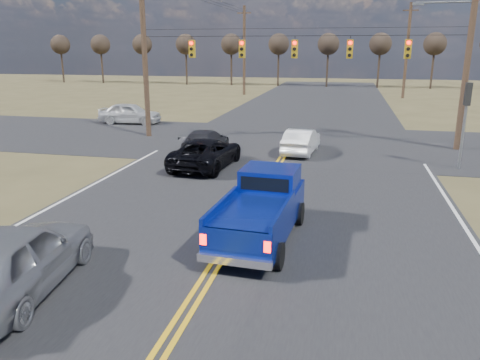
% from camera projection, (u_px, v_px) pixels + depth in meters
% --- Properties ---
extents(ground, '(160.00, 160.00, 0.00)m').
position_uv_depth(ground, '(198.00, 293.00, 10.57)').
color(ground, brown).
rests_on(ground, ground).
extents(road_main, '(14.00, 120.00, 0.02)m').
position_uv_depth(road_main, '(270.00, 178.00, 19.95)').
color(road_main, '#28282B').
rests_on(road_main, ground).
extents(road_cross, '(120.00, 12.00, 0.02)m').
position_uv_depth(road_cross, '(292.00, 143.00, 27.46)').
color(road_cross, '#28282B').
rests_on(road_cross, ground).
extents(signal_gantry, '(19.60, 4.83, 10.00)m').
position_uv_depth(signal_gantry, '(303.00, 53.00, 25.77)').
color(signal_gantry, '#473323').
rests_on(signal_gantry, ground).
extents(utility_poles, '(19.60, 58.32, 10.00)m').
position_uv_depth(utility_poles, '(293.00, 50.00, 25.10)').
color(utility_poles, '#473323').
rests_on(utility_poles, ground).
extents(treeline, '(87.00, 117.80, 7.40)m').
position_uv_depth(treeline, '(309.00, 43.00, 34.31)').
color(treeline, '#33261C').
rests_on(treeline, ground).
extents(pickup_truck, '(2.22, 5.06, 1.86)m').
position_uv_depth(pickup_truck, '(261.00, 209.00, 13.37)').
color(pickup_truck, black).
rests_on(pickup_truck, ground).
extents(silver_suv, '(2.58, 5.10, 1.66)m').
position_uv_depth(silver_suv, '(14.00, 259.00, 10.37)').
color(silver_suv, gray).
rests_on(silver_suv, ground).
extents(black_suv, '(2.59, 5.04, 1.36)m').
position_uv_depth(black_suv, '(206.00, 153.00, 21.63)').
color(black_suv, black).
rests_on(black_suv, ground).
extents(white_car_queue, '(1.74, 4.07, 1.31)m').
position_uv_depth(white_car_queue, '(301.00, 141.00, 24.49)').
color(white_car_queue, white).
rests_on(white_car_queue, ground).
extents(dgrey_car_queue, '(1.76, 4.27, 1.24)m').
position_uv_depth(dgrey_car_queue, '(205.00, 141.00, 24.62)').
color(dgrey_car_queue, '#302F34').
rests_on(dgrey_car_queue, ground).
extents(cross_car_west, '(2.10, 4.59, 1.53)m').
position_uv_depth(cross_car_west, '(130.00, 113.00, 34.13)').
color(cross_car_west, silver).
rests_on(cross_car_west, ground).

